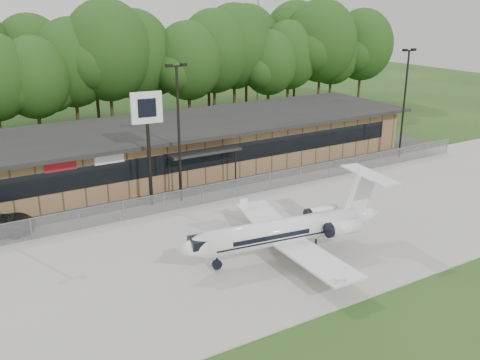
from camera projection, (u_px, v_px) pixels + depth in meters
ground at (392, 277)px, 29.26m from camera, size 160.00×160.00×0.00m
apron at (303, 226)px, 35.75m from camera, size 64.00×18.00×0.08m
parking_lot at (220, 179)px, 45.09m from camera, size 50.00×9.00×0.06m
terminal at (196, 143)px, 48.01m from camera, size 41.00×11.65×4.30m
fence at (248, 186)px, 41.20m from camera, size 46.00×0.04×1.52m
treeline at (124, 64)px, 60.98m from camera, size 72.00×12.00×15.00m
radio_mast at (258, 14)px, 74.98m from camera, size 0.20×0.20×25.00m
light_pole_mid at (179, 124)px, 38.31m from camera, size 1.55×0.30×10.23m
light_pole_right at (405, 96)px, 49.52m from camera, size 1.55×0.30×10.23m
business_jet at (289, 231)px, 31.05m from camera, size 13.60×12.17×4.58m
pole_sign at (147, 120)px, 37.31m from camera, size 2.22×0.51×8.41m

